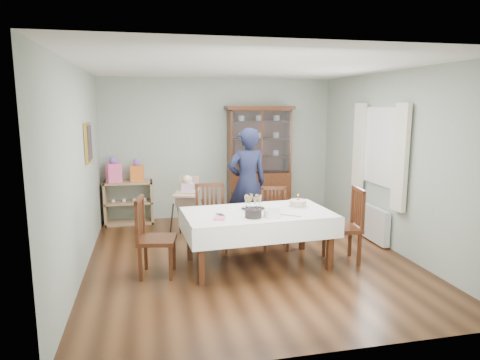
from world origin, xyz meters
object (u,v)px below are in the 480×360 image
object	(u,v)px
chair_end_left	(156,252)
gift_bag_orange	(137,171)
china_cabinet	(259,161)
high_chair	(188,213)
champagne_tray	(253,205)
sideboard	(129,202)
dining_table	(257,238)
birthday_cake	(298,204)
chair_far_left	(211,233)
chair_far_right	(275,230)
chair_end_right	(343,240)
gift_bag_pink	(114,171)
woman	(247,183)

from	to	relation	value
chair_end_left	gift_bag_orange	world-z (taller)	gift_bag_orange
china_cabinet	gift_bag_orange	bearing A→B (deg)	179.96
high_chair	champagne_tray	bearing A→B (deg)	-39.85
china_cabinet	sideboard	world-z (taller)	china_cabinet
dining_table	champagne_tray	xyz separation A→B (m)	(-0.03, 0.14, 0.44)
china_cabinet	chair_end_left	bearing A→B (deg)	-128.45
birthday_cake	chair_far_left	bearing A→B (deg)	156.28
high_chair	gift_bag_orange	distance (m)	1.48
chair_far_right	chair_end_left	world-z (taller)	chair_end_left
chair_end_right	high_chair	bearing A→B (deg)	-120.28
china_cabinet	gift_bag_pink	world-z (taller)	china_cabinet
gift_bag_orange	chair_end_left	bearing A→B (deg)	-84.34
chair_end_left	woman	world-z (taller)	woman
sideboard	chair_far_left	distance (m)	2.31
chair_end_left	high_chair	distance (m)	1.62
sideboard	gift_bag_orange	size ratio (longest dim) A/B	2.12
high_chair	gift_bag_pink	world-z (taller)	gift_bag_pink
chair_end_left	gift_bag_pink	world-z (taller)	gift_bag_pink
chair_end_right	birthday_cake	world-z (taller)	chair_end_right
birthday_cake	gift_bag_pink	distance (m)	3.61
chair_far_right	chair_end_left	distance (m)	1.95
champagne_tray	gift_bag_pink	distance (m)	3.15
chair_far_right	birthday_cake	bearing A→B (deg)	-61.62
china_cabinet	chair_far_right	xyz separation A→B (m)	(-0.25, -1.90, -0.85)
champagne_tray	gift_bag_pink	world-z (taller)	gift_bag_pink
chair_far_right	champagne_tray	xyz separation A→B (m)	(-0.48, -0.51, 0.55)
gift_bag_orange	dining_table	bearing A→B (deg)	-57.41
chair_far_left	gift_bag_pink	size ratio (longest dim) A/B	2.18
chair_end_right	high_chair	size ratio (longest dim) A/B	1.00
china_cabinet	champagne_tray	distance (m)	2.53
dining_table	chair_far_right	size ratio (longest dim) A/B	2.22
woman	birthday_cake	distance (m)	1.26
champagne_tray	sideboard	bearing A→B (deg)	126.18
sideboard	birthday_cake	xyz separation A→B (m)	(2.43, -2.44, 0.41)
chair_end_left	birthday_cake	distance (m)	2.07
chair_far_left	gift_bag_pink	xyz separation A→B (m)	(-1.51, 1.90, 0.70)
chair_far_right	champagne_tray	size ratio (longest dim) A/B	2.81
woman	birthday_cake	xyz separation A→B (m)	(0.47, -1.16, -0.11)
chair_end_left	gift_bag_orange	distance (m)	2.71
china_cabinet	champagne_tray	bearing A→B (deg)	-106.68
gift_bag_orange	chair_far_right	bearing A→B (deg)	-42.45
sideboard	champagne_tray	size ratio (longest dim) A/B	2.72
sideboard	woman	xyz separation A→B (m)	(1.97, -1.28, 0.52)
sideboard	gift_bag_orange	bearing A→B (deg)	-6.57
woman	sideboard	bearing A→B (deg)	-38.65
champagne_tray	gift_bag_orange	size ratio (longest dim) A/B	0.78
chair_far_right	gift_bag_orange	xyz separation A→B (m)	(-2.08, 1.90, 0.71)
chair_end_left	woman	bearing A→B (deg)	-38.32
chair_end_left	chair_far_right	bearing A→B (deg)	-58.52
sideboard	gift_bag_pink	xyz separation A→B (m)	(-0.24, -0.02, 0.61)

